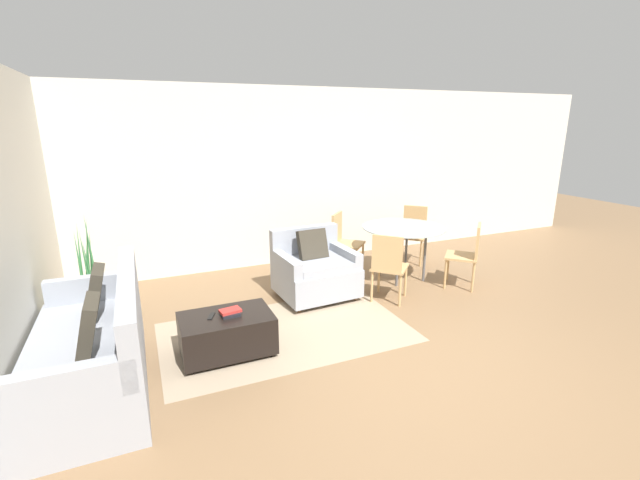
{
  "coord_description": "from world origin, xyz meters",
  "views": [
    {
      "loc": [
        -2.35,
        -3.01,
        2.24
      ],
      "look_at": [
        -0.23,
        1.89,
        0.75
      ],
      "focal_mm": 24.0,
      "sensor_mm": 36.0,
      "label": 1
    }
  ],
  "objects_px": {
    "couch": "(94,351)",
    "dining_table": "(403,232)",
    "dining_chair_near_left": "(388,263)",
    "dining_chair_near_right": "(469,251)",
    "armchair": "(315,270)",
    "tv_remote_primary": "(211,316)",
    "dining_chair_far_left": "(343,238)",
    "dining_chair_far_right": "(413,230)",
    "ottoman": "(227,333)",
    "book_stack": "(230,312)",
    "potted_plant": "(93,297)"
  },
  "relations": [
    {
      "from": "couch",
      "to": "dining_table",
      "type": "bearing_deg",
      "value": 16.75
    },
    {
      "from": "dining_chair_near_left",
      "to": "dining_chair_near_right",
      "type": "height_order",
      "value": "same"
    },
    {
      "from": "armchair",
      "to": "tv_remote_primary",
      "type": "xyz_separation_m",
      "value": [
        -1.49,
        -0.96,
        0.06
      ]
    },
    {
      "from": "tv_remote_primary",
      "to": "dining_chair_far_left",
      "type": "bearing_deg",
      "value": 36.94
    },
    {
      "from": "armchair",
      "to": "dining_chair_far_right",
      "type": "distance_m",
      "value": 2.2
    },
    {
      "from": "ottoman",
      "to": "book_stack",
      "type": "xyz_separation_m",
      "value": [
        0.05,
        -0.0,
        0.21
      ]
    },
    {
      "from": "tv_remote_primary",
      "to": "potted_plant",
      "type": "bearing_deg",
      "value": 132.6
    },
    {
      "from": "ottoman",
      "to": "tv_remote_primary",
      "type": "xyz_separation_m",
      "value": [
        -0.13,
        0.04,
        0.19
      ]
    },
    {
      "from": "ottoman",
      "to": "dining_chair_near_left",
      "type": "bearing_deg",
      "value": 12.13
    },
    {
      "from": "couch",
      "to": "dining_chair_near_right",
      "type": "height_order",
      "value": "couch"
    },
    {
      "from": "armchair",
      "to": "couch",
      "type": "bearing_deg",
      "value": -156.68
    },
    {
      "from": "couch",
      "to": "dining_chair_far_left",
      "type": "height_order",
      "value": "couch"
    },
    {
      "from": "dining_chair_near_right",
      "to": "dining_chair_far_left",
      "type": "xyz_separation_m",
      "value": [
        -1.28,
        1.28,
        0.0
      ]
    },
    {
      "from": "couch",
      "to": "dining_chair_far_left",
      "type": "distance_m",
      "value": 3.77
    },
    {
      "from": "couch",
      "to": "tv_remote_primary",
      "type": "relative_size",
      "value": 12.47
    },
    {
      "from": "dining_chair_far_left",
      "to": "dining_chair_far_right",
      "type": "distance_m",
      "value": 1.28
    },
    {
      "from": "armchair",
      "to": "dining_chair_far_left",
      "type": "distance_m",
      "value": 1.09
    },
    {
      "from": "couch",
      "to": "dining_chair_near_left",
      "type": "distance_m",
      "value": 3.34
    },
    {
      "from": "potted_plant",
      "to": "dining_chair_far_left",
      "type": "bearing_deg",
      "value": 8.28
    },
    {
      "from": "ottoman",
      "to": "dining_chair_near_right",
      "type": "height_order",
      "value": "dining_chair_near_right"
    },
    {
      "from": "ottoman",
      "to": "armchair",
      "type": "bearing_deg",
      "value": 36.36
    },
    {
      "from": "dining_chair_near_right",
      "to": "dining_chair_far_left",
      "type": "height_order",
      "value": "same"
    },
    {
      "from": "couch",
      "to": "dining_chair_far_right",
      "type": "distance_m",
      "value": 4.93
    },
    {
      "from": "dining_chair_far_left",
      "to": "tv_remote_primary",
      "type": "bearing_deg",
      "value": -143.06
    },
    {
      "from": "book_stack",
      "to": "dining_chair_near_right",
      "type": "xyz_separation_m",
      "value": [
        3.38,
        0.46,
        0.08
      ]
    },
    {
      "from": "armchair",
      "to": "tv_remote_primary",
      "type": "distance_m",
      "value": 1.78
    },
    {
      "from": "dining_table",
      "to": "dining_chair_far_left",
      "type": "bearing_deg",
      "value": 135.0
    },
    {
      "from": "dining_chair_near_left",
      "to": "dining_chair_far_left",
      "type": "distance_m",
      "value": 1.28
    },
    {
      "from": "ottoman",
      "to": "book_stack",
      "type": "distance_m",
      "value": 0.22
    },
    {
      "from": "dining_chair_near_right",
      "to": "armchair",
      "type": "bearing_deg",
      "value": 165.28
    },
    {
      "from": "potted_plant",
      "to": "dining_chair_near_left",
      "type": "bearing_deg",
      "value": -13.15
    },
    {
      "from": "tv_remote_primary",
      "to": "dining_table",
      "type": "relative_size",
      "value": 0.13
    },
    {
      "from": "book_stack",
      "to": "dining_table",
      "type": "relative_size",
      "value": 0.18
    },
    {
      "from": "armchair",
      "to": "dining_chair_far_right",
      "type": "height_order",
      "value": "dining_chair_far_right"
    },
    {
      "from": "dining_chair_far_right",
      "to": "tv_remote_primary",
      "type": "bearing_deg",
      "value": -154.35
    },
    {
      "from": "tv_remote_primary",
      "to": "ottoman",
      "type": "bearing_deg",
      "value": -15.37
    },
    {
      "from": "couch",
      "to": "tv_remote_primary",
      "type": "distance_m",
      "value": 1.03
    },
    {
      "from": "dining_chair_near_left",
      "to": "dining_chair_far_left",
      "type": "relative_size",
      "value": 1.0
    },
    {
      "from": "armchair",
      "to": "dining_table",
      "type": "bearing_deg",
      "value": 4.06
    },
    {
      "from": "couch",
      "to": "armchair",
      "type": "relative_size",
      "value": 1.93
    },
    {
      "from": "armchair",
      "to": "dining_chair_near_left",
      "type": "xyz_separation_m",
      "value": [
        0.78,
        -0.54,
        0.16
      ]
    },
    {
      "from": "potted_plant",
      "to": "dining_chair_far_right",
      "type": "xyz_separation_m",
      "value": [
        4.67,
        0.49,
        0.19
      ]
    },
    {
      "from": "ottoman",
      "to": "dining_chair_near_left",
      "type": "distance_m",
      "value": 2.21
    },
    {
      "from": "tv_remote_primary",
      "to": "dining_chair_far_right",
      "type": "height_order",
      "value": "dining_chair_far_right"
    },
    {
      "from": "couch",
      "to": "dining_chair_far_right",
      "type": "xyz_separation_m",
      "value": [
        4.58,
        1.83,
        0.19
      ]
    },
    {
      "from": "couch",
      "to": "dining_chair_far_right",
      "type": "relative_size",
      "value": 2.17
    },
    {
      "from": "dining_chair_near_left",
      "to": "dining_chair_near_right",
      "type": "distance_m",
      "value": 1.28
    },
    {
      "from": "armchair",
      "to": "tv_remote_primary",
      "type": "height_order",
      "value": "armchair"
    },
    {
      "from": "couch",
      "to": "potted_plant",
      "type": "distance_m",
      "value": 1.34
    },
    {
      "from": "armchair",
      "to": "dining_chair_far_left",
      "type": "bearing_deg",
      "value": 43.71
    }
  ]
}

